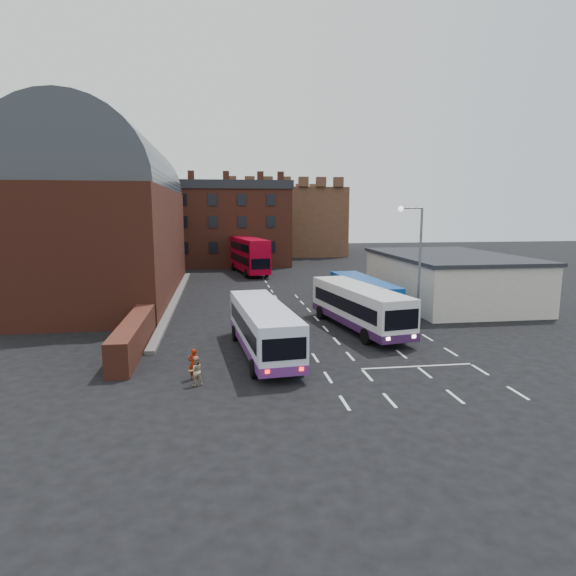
{
  "coord_description": "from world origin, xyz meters",
  "views": [
    {
      "loc": [
        -5.12,
        -26.09,
        8.13
      ],
      "look_at": [
        0.0,
        10.0,
        2.2
      ],
      "focal_mm": 30.0,
      "sensor_mm": 36.0,
      "label": 1
    }
  ],
  "objects": [
    {
      "name": "forecourt_wall",
      "position": [
        -10.2,
        2.0,
        0.9
      ],
      "size": [
        1.2,
        10.0,
        1.8
      ],
      "primitive_type": "cube",
      "color": "#602B1E",
      "rests_on": "ground"
    },
    {
      "name": "pedestrian_beige",
      "position": [
        -6.38,
        -4.18,
        0.71
      ],
      "size": [
        0.82,
        0.72,
        1.42
      ],
      "primitive_type": "imported",
      "rotation": [
        0.0,
        0.0,
        3.45
      ],
      "color": "tan",
      "rests_on": "ground"
    },
    {
      "name": "railway_station",
      "position": [
        -15.5,
        21.0,
        7.64
      ],
      "size": [
        12.0,
        28.0,
        16.0
      ],
      "color": "#602B1E",
      "rests_on": "ground"
    },
    {
      "name": "pedestrian_red",
      "position": [
        -6.5,
        -3.29,
        0.76
      ],
      "size": [
        0.56,
        0.38,
        1.52
      ],
      "primitive_type": "imported",
      "rotation": [
        0.0,
        0.0,
        3.17
      ],
      "color": "#8C1603",
      "rests_on": "ground"
    },
    {
      "name": "street_lamp",
      "position": [
        8.31,
        5.53,
        5.06
      ],
      "size": [
        1.68,
        0.57,
        8.39
      ],
      "rotation": [
        0.0,
        0.0,
        -0.21
      ],
      "color": "slate",
      "rests_on": "ground"
    },
    {
      "name": "bus_red_double",
      "position": [
        -1.4,
        35.46,
        2.43
      ],
      "size": [
        4.53,
        11.69,
        4.57
      ],
      "rotation": [
        0.0,
        0.0,
        3.32
      ],
      "color": "#A7001A",
      "rests_on": "ground"
    },
    {
      "name": "brick_terrace",
      "position": [
        -6.0,
        46.0,
        5.5
      ],
      "size": [
        22.0,
        10.0,
        11.0
      ],
      "primitive_type": "cube",
      "color": "brown",
      "rests_on": "ground"
    },
    {
      "name": "bus_blue",
      "position": [
        6.0,
        10.04,
        1.64
      ],
      "size": [
        3.08,
        10.29,
        2.77
      ],
      "rotation": [
        0.0,
        0.0,
        3.21
      ],
      "color": "#0B4097",
      "rests_on": "ground"
    },
    {
      "name": "castle_keep",
      "position": [
        6.0,
        66.0,
        6.0
      ],
      "size": [
        22.0,
        22.0,
        12.0
      ],
      "primitive_type": "cube",
      "color": "brown",
      "rests_on": "ground"
    },
    {
      "name": "cream_building",
      "position": [
        15.0,
        14.0,
        2.16
      ],
      "size": [
        10.4,
        16.4,
        4.25
      ],
      "color": "beige",
      "rests_on": "ground"
    },
    {
      "name": "ground",
      "position": [
        0.0,
        0.0,
        0.0
      ],
      "size": [
        180.0,
        180.0,
        0.0
      ],
      "primitive_type": "plane",
      "color": "black"
    },
    {
      "name": "bus_white_outbound",
      "position": [
        -2.8,
        0.26,
        1.69
      ],
      "size": [
        3.42,
        10.66,
        2.86
      ],
      "rotation": [
        0.0,
        0.0,
        0.1
      ],
      "color": "white",
      "rests_on": "ground"
    },
    {
      "name": "bus_white_inbound",
      "position": [
        4.19,
        5.08,
        1.76
      ],
      "size": [
        4.35,
        11.22,
        2.99
      ],
      "rotation": [
        0.0,
        0.0,
        3.32
      ],
      "color": "silver",
      "rests_on": "ground"
    }
  ]
}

